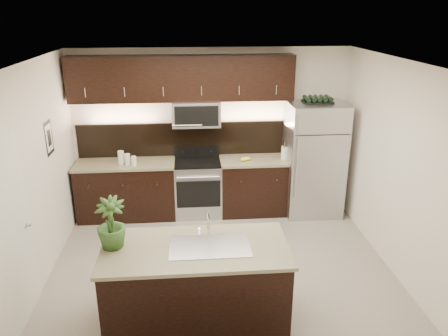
# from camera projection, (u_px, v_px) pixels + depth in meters

# --- Properties ---
(ground) EXTENTS (4.50, 4.50, 0.00)m
(ground) POSITION_uv_depth(u_px,v_px,m) (221.00, 268.00, 5.86)
(ground) COLOR gray
(ground) RESTS_ON ground
(room_walls) EXTENTS (4.52, 4.02, 2.71)m
(room_walls) POSITION_uv_depth(u_px,v_px,m) (212.00, 148.00, 5.23)
(room_walls) COLOR silver
(room_walls) RESTS_ON ground
(counter_run) EXTENTS (3.51, 0.65, 0.94)m
(counter_run) POSITION_uv_depth(u_px,v_px,m) (186.00, 188.00, 7.24)
(counter_run) COLOR black
(counter_run) RESTS_ON ground
(upper_fixtures) EXTENTS (3.49, 0.40, 1.66)m
(upper_fixtures) POSITION_uv_depth(u_px,v_px,m) (184.00, 85.00, 6.80)
(upper_fixtures) COLOR black
(upper_fixtures) RESTS_ON counter_run
(island) EXTENTS (1.96, 0.96, 0.94)m
(island) POSITION_uv_depth(u_px,v_px,m) (196.00, 285.00, 4.71)
(island) COLOR black
(island) RESTS_ON ground
(sink_faucet) EXTENTS (0.84, 0.50, 0.28)m
(sink_faucet) POSITION_uv_depth(u_px,v_px,m) (210.00, 245.00, 4.56)
(sink_faucet) COLOR silver
(sink_faucet) RESTS_ON island
(refrigerator) EXTENTS (0.90, 0.81, 1.87)m
(refrigerator) POSITION_uv_depth(u_px,v_px,m) (313.00, 159.00, 7.19)
(refrigerator) COLOR #B2B2B7
(refrigerator) RESTS_ON ground
(wine_rack) EXTENTS (0.46, 0.29, 0.11)m
(wine_rack) POSITION_uv_depth(u_px,v_px,m) (318.00, 100.00, 6.85)
(wine_rack) COLOR black
(wine_rack) RESTS_ON refrigerator
(plant) EXTENTS (0.31, 0.31, 0.54)m
(plant) POSITION_uv_depth(u_px,v_px,m) (111.00, 223.00, 4.46)
(plant) COLOR #2B4D1E
(plant) RESTS_ON island
(canisters) EXTENTS (0.30, 0.18, 0.21)m
(canisters) POSITION_uv_depth(u_px,v_px,m) (126.00, 159.00, 6.89)
(canisters) COLOR silver
(canisters) RESTS_ON counter_run
(french_press) EXTENTS (0.11, 0.11, 0.32)m
(french_press) POSITION_uv_depth(u_px,v_px,m) (284.00, 152.00, 7.12)
(french_press) COLOR silver
(french_press) RESTS_ON counter_run
(bananas) EXTENTS (0.22, 0.19, 0.05)m
(bananas) POSITION_uv_depth(u_px,v_px,m) (242.00, 159.00, 7.06)
(bananas) COLOR yellow
(bananas) RESTS_ON counter_run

